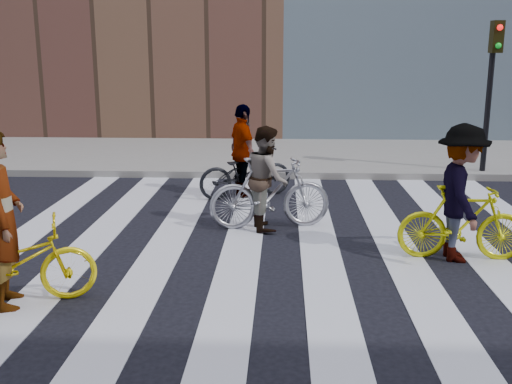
# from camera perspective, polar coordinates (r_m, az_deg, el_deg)

# --- Properties ---
(ground) EXTENTS (100.00, 100.00, 0.00)m
(ground) POSITION_cam_1_polar(r_m,az_deg,el_deg) (8.18, 2.36, -6.20)
(ground) COLOR black
(ground) RESTS_ON ground
(sidewalk_far) EXTENTS (100.00, 5.00, 0.15)m
(sidewalk_far) POSITION_cam_1_polar(r_m,az_deg,el_deg) (15.44, 2.51, 3.45)
(sidewalk_far) COLOR gray
(sidewalk_far) RESTS_ON ground
(zebra_crosswalk) EXTENTS (8.25, 10.00, 0.01)m
(zebra_crosswalk) POSITION_cam_1_polar(r_m,az_deg,el_deg) (8.18, 2.36, -6.16)
(zebra_crosswalk) COLOR silver
(zebra_crosswalk) RESTS_ON ground
(traffic_signal) EXTENTS (0.22, 0.42, 3.33)m
(traffic_signal) POSITION_cam_1_polar(r_m,az_deg,el_deg) (13.75, 21.58, 10.57)
(traffic_signal) COLOR black
(traffic_signal) RESTS_ON ground
(bike_yellow_left) EXTENTS (1.92, 1.23, 0.95)m
(bike_yellow_left) POSITION_cam_1_polar(r_m,az_deg,el_deg) (7.07, -22.36, -6.36)
(bike_yellow_left) COLOR yellow
(bike_yellow_left) RESTS_ON ground
(bike_silver_mid) EXTENTS (1.96, 0.89, 1.14)m
(bike_silver_mid) POSITION_cam_1_polar(r_m,az_deg,el_deg) (9.31, 1.34, -0.09)
(bike_silver_mid) COLOR #9FA1A9
(bike_silver_mid) RESTS_ON ground
(bike_yellow_right) EXTENTS (1.71, 0.56, 1.01)m
(bike_yellow_right) POSITION_cam_1_polar(r_m,az_deg,el_deg) (8.40, 19.06, -2.80)
(bike_yellow_right) COLOR yellow
(bike_yellow_right) RESTS_ON ground
(bike_dark_rear) EXTENTS (1.93, 1.33, 0.96)m
(bike_dark_rear) POSITION_cam_1_polar(r_m,az_deg,el_deg) (11.34, -1.00, 1.91)
(bike_dark_rear) COLOR black
(bike_dark_rear) RESTS_ON ground
(rider_left) EXTENTS (0.69, 0.83, 1.96)m
(rider_left) POSITION_cam_1_polar(r_m,az_deg,el_deg) (6.95, -23.10, -2.42)
(rider_left) COLOR slate
(rider_left) RESTS_ON ground
(rider_mid) EXTENTS (0.75, 0.89, 1.62)m
(rider_mid) POSITION_cam_1_polar(r_m,az_deg,el_deg) (9.26, 1.04, 1.35)
(rider_mid) COLOR slate
(rider_mid) RESTS_ON ground
(rider_right) EXTENTS (0.73, 1.21, 1.82)m
(rider_right) POSITION_cam_1_polar(r_m,az_deg,el_deg) (8.29, 18.94, -0.10)
(rider_right) COLOR slate
(rider_right) RESTS_ON ground
(rider_rear) EXTENTS (0.81, 1.12, 1.76)m
(rider_rear) POSITION_cam_1_polar(r_m,az_deg,el_deg) (11.27, -1.27, 3.90)
(rider_rear) COLOR slate
(rider_rear) RESTS_ON ground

